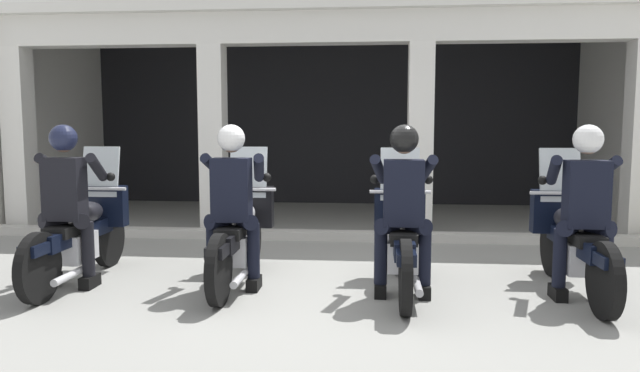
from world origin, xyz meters
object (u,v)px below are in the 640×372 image
at_px(motorcycle_far_right, 572,239).
at_px(police_officer_far_left, 67,192).
at_px(police_officer_center_left, 232,193).
at_px(motorcycle_center_left, 240,233).
at_px(police_officer_far_right, 585,197).
at_px(police_officer_center_right, 403,196).
at_px(motorcycle_far_left, 83,231).
at_px(motorcycle_center_right, 401,237).

bearing_deg(motorcycle_far_right, police_officer_far_left, -168.42).
bearing_deg(police_officer_center_left, motorcycle_center_left, 95.44).
distance_m(police_officer_center_left, police_officer_far_right, 3.22).
bearing_deg(police_officer_center_right, motorcycle_far_right, 14.48).
bearing_deg(motorcycle_far_right, police_officer_center_right, -160.55).
distance_m(motorcycle_far_left, motorcycle_center_right, 3.22).
height_order(police_officer_center_left, motorcycle_far_right, police_officer_center_left).
height_order(motorcycle_center_left, police_officer_center_left, police_officer_center_left).
bearing_deg(motorcycle_far_right, police_officer_far_right, -82.22).
bearing_deg(police_officer_center_left, motorcycle_far_right, 9.61).
relative_size(motorcycle_center_left, police_officer_far_right, 1.29).
height_order(motorcycle_center_right, police_officer_far_right, police_officer_far_right).
bearing_deg(motorcycle_center_right, police_officer_far_left, -172.37).
distance_m(motorcycle_far_left, police_officer_far_left, 0.52).
relative_size(motorcycle_far_left, police_officer_center_left, 1.29).
relative_size(motorcycle_center_right, motorcycle_far_right, 1.00).
height_order(motorcycle_far_right, police_officer_far_right, police_officer_far_right).
bearing_deg(motorcycle_center_left, motorcycle_far_left, -171.52).
distance_m(police_officer_center_right, police_officer_far_right, 1.61).
bearing_deg(police_officer_far_left, motorcycle_far_right, 8.90).
height_order(motorcycle_center_right, motorcycle_far_right, same).
distance_m(police_officer_center_left, police_officer_center_right, 1.61).
distance_m(police_officer_far_left, motorcycle_center_left, 1.71).
distance_m(motorcycle_far_left, motorcycle_far_right, 4.83).
relative_size(motorcycle_far_right, police_officer_far_right, 1.29).
bearing_deg(motorcycle_far_right, police_officer_center_left, -168.05).
bearing_deg(motorcycle_far_left, police_officer_far_right, 2.18).
relative_size(police_officer_center_left, motorcycle_far_right, 0.78).
bearing_deg(motorcycle_far_left, motorcycle_far_right, 5.54).
relative_size(motorcycle_center_right, police_officer_center_right, 1.29).
relative_size(police_officer_center_left, motorcycle_center_right, 0.78).
height_order(police_officer_center_right, police_officer_far_right, same).
distance_m(police_officer_far_left, motorcycle_center_right, 3.26).
distance_m(motorcycle_center_right, motorcycle_far_right, 1.61).
bearing_deg(police_officer_far_left, motorcycle_far_left, 95.10).
xyz_separation_m(motorcycle_center_right, motorcycle_far_right, (1.61, 0.04, 0.00)).
bearing_deg(police_officer_center_right, police_officer_far_left, -177.41).
bearing_deg(motorcycle_center_left, motorcycle_center_right, 1.97).
xyz_separation_m(motorcycle_far_left, motorcycle_far_right, (4.83, 0.01, 0.00)).
bearing_deg(police_officer_far_left, police_officer_center_left, 8.14).
bearing_deg(motorcycle_center_left, motorcycle_far_right, 4.57).
distance_m(motorcycle_center_left, police_officer_center_right, 1.71).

